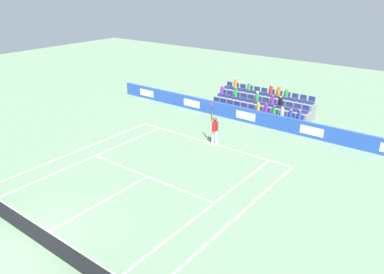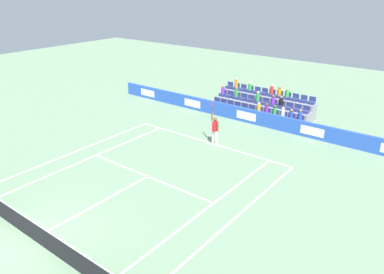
% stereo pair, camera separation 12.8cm
% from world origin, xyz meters
% --- Properties ---
extents(ground_plane, '(80.00, 80.00, 0.00)m').
position_xyz_m(ground_plane, '(0.00, 0.00, 0.00)').
color(ground_plane, gray).
extents(line_baseline, '(10.97, 0.10, 0.01)m').
position_xyz_m(line_baseline, '(0.00, -11.89, 0.00)').
color(line_baseline, white).
rests_on(line_baseline, ground).
extents(line_service, '(8.23, 0.10, 0.01)m').
position_xyz_m(line_service, '(0.00, -6.40, 0.00)').
color(line_service, white).
rests_on(line_service, ground).
extents(line_centre_service, '(0.10, 6.40, 0.01)m').
position_xyz_m(line_centre_service, '(0.00, -3.20, 0.00)').
color(line_centre_service, white).
rests_on(line_centre_service, ground).
extents(line_singles_sideline_left, '(0.10, 11.89, 0.01)m').
position_xyz_m(line_singles_sideline_left, '(4.12, -5.95, 0.00)').
color(line_singles_sideline_left, white).
rests_on(line_singles_sideline_left, ground).
extents(line_singles_sideline_right, '(0.10, 11.89, 0.01)m').
position_xyz_m(line_singles_sideline_right, '(-4.12, -5.95, 0.00)').
color(line_singles_sideline_right, white).
rests_on(line_singles_sideline_right, ground).
extents(line_doubles_sideline_left, '(0.10, 11.89, 0.01)m').
position_xyz_m(line_doubles_sideline_left, '(5.49, -5.95, 0.00)').
color(line_doubles_sideline_left, white).
rests_on(line_doubles_sideline_left, ground).
extents(line_doubles_sideline_right, '(0.10, 11.89, 0.01)m').
position_xyz_m(line_doubles_sideline_right, '(-5.49, -5.95, 0.00)').
color(line_doubles_sideline_right, white).
rests_on(line_doubles_sideline_right, ground).
extents(line_centre_mark, '(0.10, 0.20, 0.01)m').
position_xyz_m(line_centre_mark, '(0.00, -11.79, 0.00)').
color(line_centre_mark, white).
rests_on(line_centre_mark, ground).
extents(sponsor_barrier, '(23.89, 0.22, 1.01)m').
position_xyz_m(sponsor_barrier, '(-0.00, -16.49, 0.50)').
color(sponsor_barrier, blue).
rests_on(sponsor_barrier, ground).
extents(tennis_net, '(11.97, 0.10, 1.07)m').
position_xyz_m(tennis_net, '(0.00, 0.00, 0.49)').
color(tennis_net, '#33383D').
rests_on(tennis_net, ground).
extents(tennis_player, '(0.53, 0.38, 2.85)m').
position_xyz_m(tennis_player, '(-0.41, -11.87, 0.99)').
color(tennis_player, white).
rests_on(tennis_player, ground).
extents(stadium_stand, '(7.44, 2.85, 2.20)m').
position_xyz_m(stadium_stand, '(-0.01, -18.80, 0.56)').
color(stadium_stand, gray).
rests_on(stadium_stand, ground).
extents(loose_tennis_ball, '(0.07, 0.07, 0.07)m').
position_xyz_m(loose_tennis_ball, '(-0.18, -2.09, 0.03)').
color(loose_tennis_ball, '#D1E533').
rests_on(loose_tennis_ball, ground).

